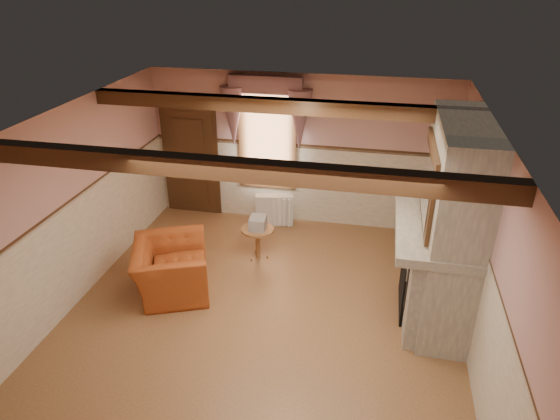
% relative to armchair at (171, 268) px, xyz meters
% --- Properties ---
extents(floor, '(5.50, 6.00, 0.01)m').
position_rel_armchair_xyz_m(floor, '(1.47, -0.29, -0.39)').
color(floor, brown).
rests_on(floor, ground).
extents(ceiling, '(5.50, 6.00, 0.01)m').
position_rel_armchair_xyz_m(ceiling, '(1.47, -0.29, 2.41)').
color(ceiling, silver).
rests_on(ceiling, wall_back).
extents(wall_back, '(5.50, 0.02, 2.80)m').
position_rel_armchair_xyz_m(wall_back, '(1.47, 2.71, 1.01)').
color(wall_back, tan).
rests_on(wall_back, floor).
extents(wall_front, '(5.50, 0.02, 2.80)m').
position_rel_armchair_xyz_m(wall_front, '(1.47, -3.29, 1.01)').
color(wall_front, tan).
rests_on(wall_front, floor).
extents(wall_left, '(0.02, 6.00, 2.80)m').
position_rel_armchair_xyz_m(wall_left, '(-1.28, -0.29, 1.01)').
color(wall_left, tan).
rests_on(wall_left, floor).
extents(wall_right, '(0.02, 6.00, 2.80)m').
position_rel_armchair_xyz_m(wall_right, '(4.22, -0.29, 1.01)').
color(wall_right, tan).
rests_on(wall_right, floor).
extents(wainscot, '(5.50, 6.00, 1.50)m').
position_rel_armchair_xyz_m(wainscot, '(1.47, -0.29, 0.36)').
color(wainscot, beige).
rests_on(wainscot, floor).
extents(chair_rail, '(5.50, 6.00, 0.08)m').
position_rel_armchair_xyz_m(chair_rail, '(1.47, -0.29, 1.11)').
color(chair_rail, black).
rests_on(chair_rail, wainscot).
extents(firebox, '(0.20, 0.95, 0.90)m').
position_rel_armchair_xyz_m(firebox, '(3.47, 0.31, 0.06)').
color(firebox, black).
rests_on(firebox, floor).
extents(armchair, '(1.42, 1.51, 0.78)m').
position_rel_armchair_xyz_m(armchair, '(0.00, 0.00, 0.00)').
color(armchair, '#994219').
rests_on(armchair, floor).
extents(side_table, '(0.61, 0.61, 0.55)m').
position_rel_armchair_xyz_m(side_table, '(1.04, 1.19, -0.12)').
color(side_table, brown).
rests_on(side_table, floor).
extents(book_stack, '(0.28, 0.33, 0.20)m').
position_rel_armchair_xyz_m(book_stack, '(1.04, 1.21, 0.26)').
color(book_stack, '#B7AD8C').
rests_on(book_stack, side_table).
extents(radiator, '(0.72, 0.32, 0.60)m').
position_rel_armchair_xyz_m(radiator, '(1.05, 2.41, -0.09)').
color(radiator, silver).
rests_on(radiator, floor).
extents(bowl, '(0.34, 0.34, 0.08)m').
position_rel_armchair_xyz_m(bowl, '(3.71, 0.17, 1.07)').
color(bowl, brown).
rests_on(bowl, mantel).
extents(mantel_clock, '(0.14, 0.24, 0.20)m').
position_rel_armchair_xyz_m(mantel_clock, '(3.71, 1.08, 1.13)').
color(mantel_clock, '#301F0D').
rests_on(mantel_clock, mantel).
extents(oil_lamp, '(0.11, 0.11, 0.28)m').
position_rel_armchair_xyz_m(oil_lamp, '(3.71, 0.89, 1.17)').
color(oil_lamp, gold).
rests_on(oil_lamp, mantel).
extents(candle_red, '(0.06, 0.06, 0.16)m').
position_rel_armchair_xyz_m(candle_red, '(3.71, -0.50, 1.11)').
color(candle_red, maroon).
rests_on(candle_red, mantel).
extents(jar_yellow, '(0.06, 0.06, 0.12)m').
position_rel_armchair_xyz_m(jar_yellow, '(3.71, 0.10, 1.09)').
color(jar_yellow, gold).
rests_on(jar_yellow, mantel).
extents(fireplace, '(0.85, 2.00, 2.80)m').
position_rel_armchair_xyz_m(fireplace, '(3.89, 0.31, 1.01)').
color(fireplace, gray).
rests_on(fireplace, floor).
extents(mantel, '(1.05, 2.05, 0.12)m').
position_rel_armchair_xyz_m(mantel, '(3.71, 0.31, 0.97)').
color(mantel, gray).
rests_on(mantel, fireplace).
extents(overmantel_mirror, '(0.06, 1.44, 1.04)m').
position_rel_armchair_xyz_m(overmantel_mirror, '(3.53, 0.31, 1.58)').
color(overmantel_mirror, silver).
rests_on(overmantel_mirror, fireplace).
extents(door, '(1.10, 0.10, 2.10)m').
position_rel_armchair_xyz_m(door, '(-0.63, 2.65, 0.66)').
color(door, black).
rests_on(door, floor).
extents(window, '(1.06, 0.08, 2.02)m').
position_rel_armchair_xyz_m(window, '(0.87, 2.68, 1.26)').
color(window, white).
rests_on(window, wall_back).
extents(window_drapes, '(1.30, 0.14, 1.40)m').
position_rel_armchair_xyz_m(window_drapes, '(0.87, 2.59, 1.86)').
color(window_drapes, gray).
rests_on(window_drapes, wall_back).
extents(ceiling_beam_front, '(5.50, 0.18, 0.20)m').
position_rel_armchair_xyz_m(ceiling_beam_front, '(1.47, -1.49, 2.31)').
color(ceiling_beam_front, black).
rests_on(ceiling_beam_front, ceiling).
extents(ceiling_beam_back, '(5.50, 0.18, 0.20)m').
position_rel_armchair_xyz_m(ceiling_beam_back, '(1.47, 0.91, 2.31)').
color(ceiling_beam_back, black).
rests_on(ceiling_beam_back, ceiling).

